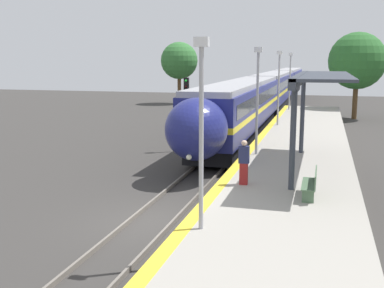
{
  "coord_description": "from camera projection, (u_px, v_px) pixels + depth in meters",
  "views": [
    {
      "loc": [
        5.34,
        -14.49,
        5.37
      ],
      "look_at": [
        0.61,
        2.69,
        2.21
      ],
      "focal_mm": 45.0,
      "sensor_mm": 36.0,
      "label": 1
    }
  ],
  "objects": [
    {
      "name": "lamppost_farthest",
      "position": [
        290.0,
        77.0,
        41.68
      ],
      "size": [
        0.36,
        0.2,
        4.91
      ],
      "color": "#9E9EA3",
      "rests_on": "platform_right"
    },
    {
      "name": "lamppost_mid",
      "position": [
        257.0,
        93.0,
        21.95
      ],
      "size": [
        0.36,
        0.2,
        4.91
      ],
      "color": "#9E9EA3",
      "rests_on": "platform_right"
    },
    {
      "name": "person_waiting",
      "position": [
        244.0,
        162.0,
        16.86
      ],
      "size": [
        0.36,
        0.22,
        1.59
      ],
      "color": "maroon",
      "rests_on": "platform_right"
    },
    {
      "name": "lamppost_far",
      "position": [
        279.0,
        83.0,
        31.82
      ],
      "size": [
        0.36,
        0.2,
        4.91
      ],
      "color": "#9E9EA3",
      "rests_on": "platform_right"
    },
    {
      "name": "background_tree_left",
      "position": [
        179.0,
        61.0,
        57.64
      ],
      "size": [
        4.43,
        4.43,
        7.39
      ],
      "color": "brown",
      "rests_on": "ground_plane"
    },
    {
      "name": "rail_right",
      "position": [
        174.0,
        221.0,
        15.89
      ],
      "size": [
        0.08,
        90.0,
        0.15
      ],
      "primitive_type": "cube",
      "color": "slate",
      "rests_on": "ground_plane"
    },
    {
      "name": "platform_bench",
      "position": [
        312.0,
        183.0,
        15.34
      ],
      "size": [
        0.44,
        1.71,
        0.89
      ],
      "color": "#4C6B4C",
      "rests_on": "platform_right"
    },
    {
      "name": "railway_signal",
      "position": [
        186.0,
        107.0,
        27.92
      ],
      "size": [
        0.28,
        0.28,
        4.32
      ],
      "color": "#59595E",
      "rests_on": "ground_plane"
    },
    {
      "name": "background_tree_right",
      "position": [
        357.0,
        61.0,
        42.81
      ],
      "size": [
        5.07,
        5.07,
        7.75
      ],
      "color": "brown",
      "rests_on": "ground_plane"
    },
    {
      "name": "rail_left",
      "position": [
        133.0,
        218.0,
        16.27
      ],
      "size": [
        0.08,
        90.0,
        0.15
      ],
      "primitive_type": "cube",
      "color": "slate",
      "rests_on": "ground_plane"
    },
    {
      "name": "ground_plane",
      "position": [
        153.0,
        222.0,
        16.09
      ],
      "size": [
        120.0,
        120.0,
        0.0
      ],
      "primitive_type": "plane",
      "color": "#383533"
    },
    {
      "name": "train",
      "position": [
        273.0,
        89.0,
        51.35
      ],
      "size": [
        2.88,
        66.92,
        3.9
      ],
      "color": "black",
      "rests_on": "ground_plane"
    },
    {
      "name": "lamppost_near",
      "position": [
        201.0,
        121.0,
        12.08
      ],
      "size": [
        0.36,
        0.2,
        4.91
      ],
      "color": "#9E9EA3",
      "rests_on": "platform_right"
    },
    {
      "name": "station_canopy",
      "position": [
        315.0,
        81.0,
        18.82
      ],
      "size": [
        2.02,
        9.78,
        3.8
      ],
      "color": "#333842",
      "rests_on": "platform_right"
    },
    {
      "name": "platform_right",
      "position": [
        281.0,
        218.0,
        14.9
      ],
      "size": [
        4.93,
        64.0,
        1.0
      ],
      "color": "#9E998E",
      "rests_on": "ground_plane"
    }
  ]
}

